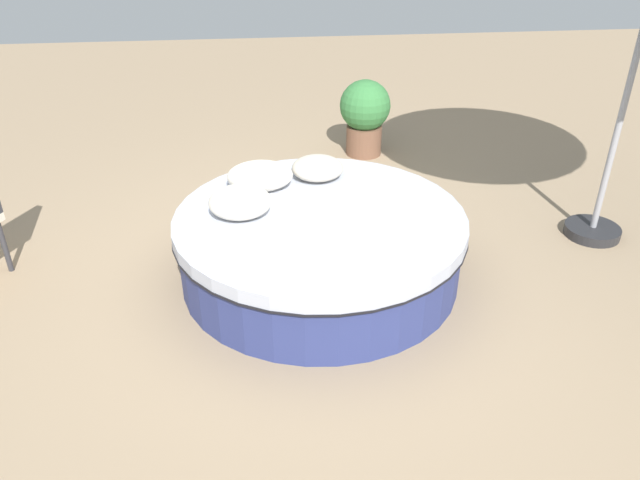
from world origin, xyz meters
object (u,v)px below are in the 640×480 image
throw_pillow_0 (318,168)px  throw_pillow_2 (240,202)px  planter (365,113)px  throw_pillow_1 (260,176)px  round_bed (320,245)px

throw_pillow_0 → throw_pillow_2: bearing=44.0°
planter → throw_pillow_2: bearing=60.7°
throw_pillow_0 → throw_pillow_1: size_ratio=0.82×
throw_pillow_0 → planter: 1.81m
round_bed → throw_pillow_2: (0.55, -0.05, 0.35)m
round_bed → throw_pillow_1: throw_pillow_1 is taller
throw_pillow_2 → throw_pillow_1: bearing=-109.1°
round_bed → throw_pillow_0: bearing=-94.5°
throw_pillow_2 → planter: (-1.26, -2.25, -0.17)m
throw_pillow_0 → planter: planter is taller
throw_pillow_1 → throw_pillow_2: 0.45m
throw_pillow_1 → throw_pillow_2: size_ratio=1.14×
round_bed → throw_pillow_0: throw_pillow_0 is taller
round_bed → throw_pillow_1: bearing=-49.7°
throw_pillow_0 → planter: size_ratio=0.51×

